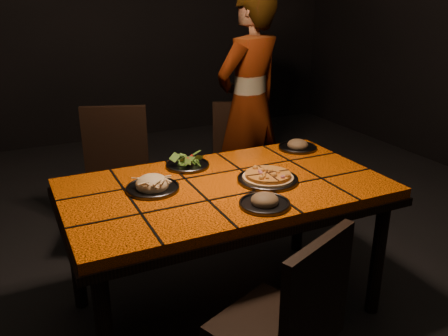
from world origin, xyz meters
name	(u,v)px	position (x,y,z in m)	size (l,w,h in m)	color
room_shell	(225,29)	(0.00, 0.00, 1.50)	(6.04, 7.04, 3.08)	black
dining_table	(225,198)	(0.00, 0.00, 0.67)	(1.62, 0.92, 0.75)	#FF6408
chair_near	(291,321)	(-0.10, -0.78, 0.51)	(0.52, 0.52, 0.88)	black
chair_far_left	(115,170)	(-0.34, 0.97, 0.55)	(0.55, 0.55, 0.95)	black
chair_far_right	(239,153)	(0.62, 1.04, 0.50)	(0.51, 0.51, 0.88)	black
diner	(249,105)	(0.73, 1.10, 0.85)	(0.62, 0.41, 1.70)	brown
plate_pizza	(268,178)	(0.21, -0.06, 0.77)	(0.31, 0.31, 0.04)	#3D3E43
plate_pasta	(152,186)	(-0.35, 0.08, 0.77)	(0.26, 0.26, 0.09)	#3D3E43
plate_salad	(187,162)	(-0.08, 0.31, 0.78)	(0.24, 0.24, 0.07)	#3D3E43
plate_mushroom_a	(265,201)	(0.05, -0.31, 0.77)	(0.23, 0.23, 0.08)	#3D3E43
plate_mushroom_b	(298,146)	(0.64, 0.31, 0.77)	(0.23, 0.23, 0.08)	#3D3E43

